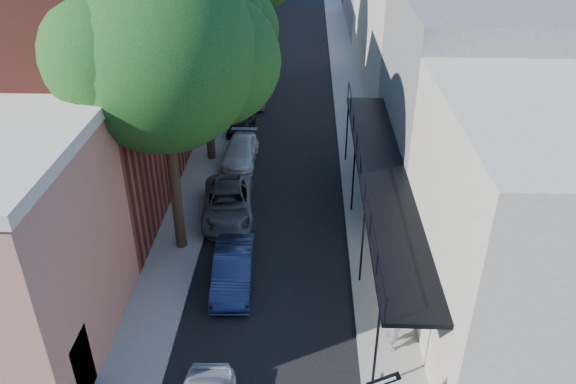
# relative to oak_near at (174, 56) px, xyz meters

# --- Properties ---
(road_surface) EXTENTS (6.00, 64.00, 0.01)m
(road_surface) POSITION_rel_oak_near_xyz_m (3.37, 19.74, -7.87)
(road_surface) COLOR black
(road_surface) RESTS_ON ground
(sidewalk_left) EXTENTS (2.00, 64.00, 0.12)m
(sidewalk_left) POSITION_rel_oak_near_xyz_m (-0.63, 19.74, -7.82)
(sidewalk_left) COLOR gray
(sidewalk_left) RESTS_ON ground
(sidewalk_right) EXTENTS (2.00, 64.00, 0.12)m
(sidewalk_right) POSITION_rel_oak_near_xyz_m (7.37, 19.74, -7.82)
(sidewalk_right) COLOR gray
(sidewalk_right) RESTS_ON ground
(buildings_left) EXTENTS (10.10, 59.10, 12.00)m
(buildings_left) POSITION_rel_oak_near_xyz_m (-5.93, 18.50, -2.94)
(buildings_left) COLOR tan
(buildings_left) RESTS_ON ground
(buildings_right) EXTENTS (9.80, 55.00, 10.00)m
(buildings_right) POSITION_rel_oak_near_xyz_m (12.36, 19.23, -3.45)
(buildings_right) COLOR beige
(buildings_right) RESTS_ON ground
(oak_near) EXTENTS (7.48, 6.80, 11.42)m
(oak_near) POSITION_rel_oak_near_xyz_m (0.00, 0.00, 0.00)
(oak_near) COLOR #312113
(oak_near) RESTS_ON ground
(oak_mid) EXTENTS (6.60, 6.00, 10.20)m
(oak_mid) POSITION_rel_oak_near_xyz_m (-0.05, 7.97, -0.82)
(oak_mid) COLOR #312113
(oak_mid) RESTS_ON ground
(parked_car_b) EXTENTS (1.58, 4.05, 1.32)m
(parked_car_b) POSITION_rel_oak_near_xyz_m (1.97, -2.50, -7.22)
(parked_car_b) COLOR #162145
(parked_car_b) RESTS_ON ground
(parked_car_c) EXTENTS (2.66, 4.96, 1.32)m
(parked_car_c) POSITION_rel_oak_near_xyz_m (1.19, 2.18, -7.22)
(parked_car_c) COLOR #56595D
(parked_car_c) RESTS_ON ground
(parked_car_d) EXTENTS (1.74, 4.11, 1.18)m
(parked_car_d) POSITION_rel_oak_near_xyz_m (1.15, 7.45, -7.29)
(parked_car_d) COLOR silver
(parked_car_d) RESTS_ON ground
(parked_car_e) EXTENTS (1.58, 3.36, 1.11)m
(parked_car_e) POSITION_rel_oak_near_xyz_m (0.77, 11.42, -7.32)
(parked_car_e) COLOR black
(parked_car_e) RESTS_ON ground
(parked_car_f) EXTENTS (1.32, 3.52, 1.15)m
(parked_car_f) POSITION_rel_oak_near_xyz_m (1.28, 15.97, -7.30)
(parked_car_f) COLOR gray
(parked_car_f) RESTS_ON ground
(parked_car_g) EXTENTS (2.48, 4.78, 1.29)m
(parked_car_g) POSITION_rel_oak_near_xyz_m (0.77, 21.59, -7.23)
(parked_car_g) COLOR #8B909D
(parked_car_g) RESTS_ON ground
(pedestrian) EXTENTS (0.55, 0.75, 1.92)m
(pedestrian) POSITION_rel_oak_near_xyz_m (7.45, -5.56, -6.80)
(pedestrian) COLOR gray
(pedestrian) RESTS_ON sidewalk_right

